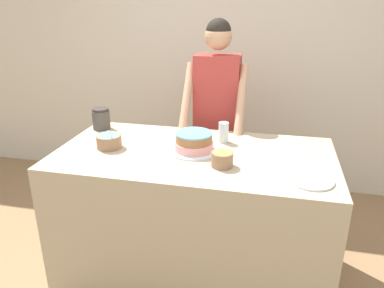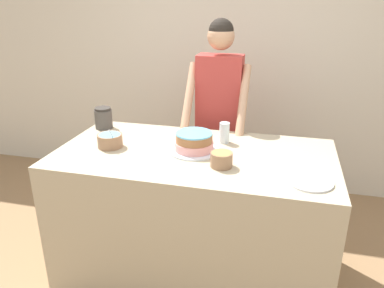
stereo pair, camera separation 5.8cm
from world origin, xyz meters
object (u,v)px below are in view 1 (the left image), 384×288
Objects in this scene: ceramic_plate at (311,180)px; stoneware_jar at (101,119)px; frosting_bowl_olive at (222,159)px; person_baker at (217,104)px; drinking_glass at (223,132)px; frosting_bowl_blue at (109,141)px; cake at (194,143)px.

ceramic_plate is 1.62m from stoneware_jar.
stoneware_jar is at bearing 154.71° from frosting_bowl_olive.
person_baker is at bearing 101.47° from frosting_bowl_olive.
frosting_bowl_blue is at bearing -159.40° from drinking_glass.
frosting_bowl_blue is at bearing -57.71° from stoneware_jar.
stoneware_jar is at bearing 175.66° from drinking_glass.
cake is 2.04× the size of frosting_bowl_blue.
ceramic_plate is at bearing -54.80° from person_baker.
cake is 1.35× the size of ceramic_plate.
frosting_bowl_olive is 0.82× the size of stoneware_jar.
frosting_bowl_olive is at bearing -25.29° from stoneware_jar.
cake is at bearing 158.83° from ceramic_plate.
drinking_glass is at bearing -4.34° from stoneware_jar.
ceramic_plate is at bearing -20.32° from stoneware_jar.
cake is (-0.04, -0.70, -0.08)m from person_baker.
frosting_bowl_blue reaches higher than cake.
cake is 0.78m from ceramic_plate.
ceramic_plate is at bearing -21.17° from cake.
person_baker is 0.93m from stoneware_jar.
person_baker is at bearing 87.08° from cake.
frosting_bowl_blue is at bearing 170.84° from frosting_bowl_olive.
person_baker is 1.21m from ceramic_plate.
frosting_bowl_blue is (-0.57, -0.07, -0.01)m from cake.
person_baker reaches higher than stoneware_jar.
person_baker reaches higher than frosting_bowl_olive.
stoneware_jar is at bearing 159.68° from ceramic_plate.
frosting_bowl_olive is at bearing -9.16° from frosting_bowl_blue.
drinking_glass reaches higher than cake.
frosting_bowl_blue reaches higher than ceramic_plate.
person_baker is at bearing 26.82° from stoneware_jar.
drinking_glass is 0.88× the size of stoneware_jar.
frosting_bowl_olive is 1.12m from stoneware_jar.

